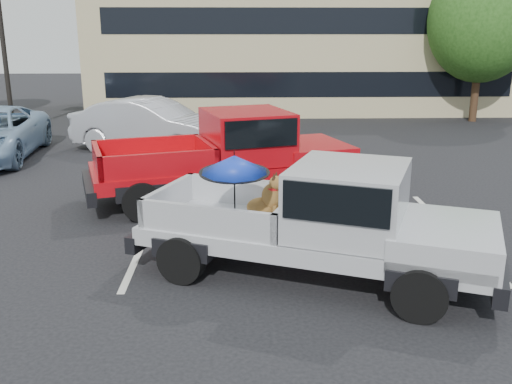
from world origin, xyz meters
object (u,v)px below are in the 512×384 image
tree_right (483,20)px  tree_back (368,19)px  silver_pickup (333,216)px  silver_sedan (151,126)px  red_pickup (239,151)px

tree_right → tree_back: (-3.00, 8.00, 0.20)m
tree_back → silver_pickup: size_ratio=1.18×
silver_pickup → tree_right: bearing=83.2°
tree_back → silver_sedan: bearing=-125.3°
tree_back → silver_sedan: tree_back is taller
tree_back → red_pickup: size_ratio=1.08×
tree_back → silver_pickup: tree_back is taller
tree_right → red_pickup: bearing=-131.8°
silver_pickup → silver_sedan: size_ratio=1.15×
tree_right → tree_back: bearing=110.6°
tree_right → tree_back: size_ratio=0.95×
silver_pickup → red_pickup: size_ratio=0.92×
tree_right → silver_pickup: size_ratio=1.13×
tree_back → silver_sedan: size_ratio=1.36×
silver_pickup → tree_back: bearing=98.4°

